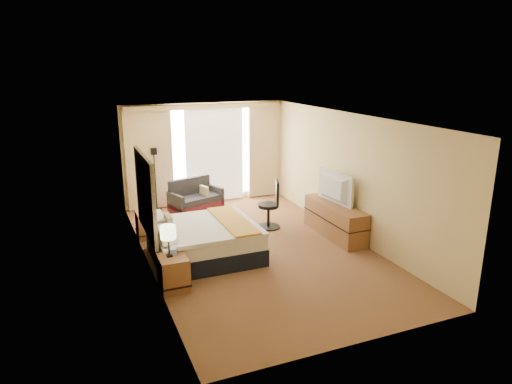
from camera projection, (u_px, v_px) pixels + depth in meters
name	position (u px, v px, depth m)	size (l,w,h in m)	color
floor	(255.00, 248.00, 9.11)	(4.20, 7.00, 0.02)	#511717
ceiling	(255.00, 117.00, 8.41)	(4.20, 7.00, 0.02)	silver
wall_back	(205.00, 153.00, 11.88)	(4.20, 0.02, 2.60)	#CFB77E
wall_front	(362.00, 253.00, 5.65)	(4.20, 0.02, 2.60)	#CFB77E
wall_left	(145.00, 197.00, 7.99)	(0.02, 7.00, 2.60)	#CFB77E
wall_right	(348.00, 175.00, 9.53)	(0.02, 7.00, 2.60)	#CFB77E
headboard	(145.00, 195.00, 8.19)	(0.06, 1.85, 1.50)	black
nightstand_left	(174.00, 273.00, 7.42)	(0.45, 0.52, 0.55)	brown
nightstand_right	(148.00, 224.00, 9.65)	(0.45, 0.52, 0.55)	brown
media_dresser	(335.00, 220.00, 9.69)	(0.50, 1.80, 0.70)	brown
window	(214.00, 152.00, 11.94)	(2.30, 0.02, 2.30)	white
curtains	(206.00, 150.00, 11.75)	(4.12, 0.19, 2.56)	beige
bed	(204.00, 240.00, 8.61)	(1.91, 1.75, 0.93)	black
loveseat	(195.00, 200.00, 11.42)	(1.42, 1.06, 0.79)	#5B1A22
floor_lamp	(154.00, 166.00, 11.26)	(0.20, 0.20, 1.57)	black
desk_chair	(271.00, 207.00, 10.14)	(0.54, 0.53, 1.08)	black
lamp_left	(168.00, 233.00, 7.25)	(0.25, 0.25, 0.53)	black
lamp_right	(145.00, 192.00, 9.47)	(0.27, 0.27, 0.56)	black
tissue_box	(172.00, 252.00, 7.41)	(0.13, 0.13, 0.12)	#84A2CC
telephone	(148.00, 211.00, 9.55)	(0.16, 0.13, 0.06)	black
television	(331.00, 188.00, 9.61)	(1.14, 0.15, 0.66)	black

